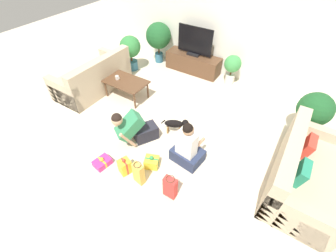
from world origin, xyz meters
TOP-DOWN VIEW (x-y plane):
  - ground_plane at (0.00, 0.00)m, footprint 16.00×16.00m
  - wall_back at (0.00, 2.63)m, footprint 8.40×0.06m
  - sofa_left at (-2.38, 0.25)m, footprint 0.93×1.81m
  - sofa_right at (2.38, 0.04)m, footprint 0.93×1.81m
  - coffee_table at (-1.50, 0.42)m, footprint 0.98×0.60m
  - tv_console at (-0.76, 2.33)m, footprint 1.48×0.46m
  - tv at (-0.76, 2.33)m, footprint 0.95×0.20m
  - potted_plant_corner_right at (2.23, 1.29)m, footprint 0.61×0.61m
  - potted_plant_back_left at (-1.85, 2.28)m, footprint 0.69×0.69m
  - potted_plant_corner_left at (-2.23, 1.51)m, footprint 0.55×0.55m
  - potted_plant_back_right at (0.33, 2.28)m, footprint 0.41×0.41m
  - person_kneeling at (-0.41, -0.61)m, footprint 0.65×0.82m
  - person_sitting at (0.63, -0.49)m, footprint 0.56×0.52m
  - dog at (0.11, 0.01)m, footprint 0.51×0.31m
  - gift_box_a at (-0.55, -1.37)m, footprint 0.26×0.32m
  - gift_box_b at (-0.12, -1.26)m, footprint 0.23×0.24m
  - gift_box_c at (0.18, -0.92)m, footprint 0.30×0.29m
  - gift_bag_a at (0.75, -1.22)m, footprint 0.20×0.13m
  - gift_bag_b at (0.20, -1.28)m, footprint 0.20×0.14m
  - mug at (-1.69, 0.37)m, footprint 0.12×0.08m

SIDE VIEW (x-z plane):
  - ground_plane at x=0.00m, z-range 0.00..0.00m
  - gift_box_a at x=-0.55m, z-range -0.03..0.15m
  - gift_box_c at x=0.18m, z-range -0.03..0.22m
  - gift_box_b at x=-0.12m, z-range -0.03..0.31m
  - gift_bag_a at x=0.75m, z-range -0.01..0.43m
  - gift_bag_b at x=0.20m, z-range -0.01..0.44m
  - dog at x=0.11m, z-range 0.06..0.40m
  - tv_console at x=-0.76m, z-range 0.00..0.48m
  - sofa_left at x=-2.38m, z-range -0.13..0.73m
  - sofa_right at x=2.38m, z-range -0.13..0.73m
  - person_sitting at x=0.63m, z-range -0.13..0.77m
  - person_kneeling at x=-0.41m, z-range -0.05..0.74m
  - coffee_table at x=-1.50m, z-range 0.17..0.61m
  - mug at x=-1.69m, z-range 0.44..0.53m
  - potted_plant_back_right at x=0.33m, z-range 0.10..0.86m
  - potted_plant_corner_left at x=-2.23m, z-range 0.12..1.05m
  - potted_plant_corner_right at x=2.23m, z-range 0.12..1.08m
  - potted_plant_back_left at x=-1.85m, z-range 0.18..1.30m
  - tv at x=-0.76m, z-range 0.44..1.17m
  - wall_back at x=0.00m, z-range 0.00..2.60m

